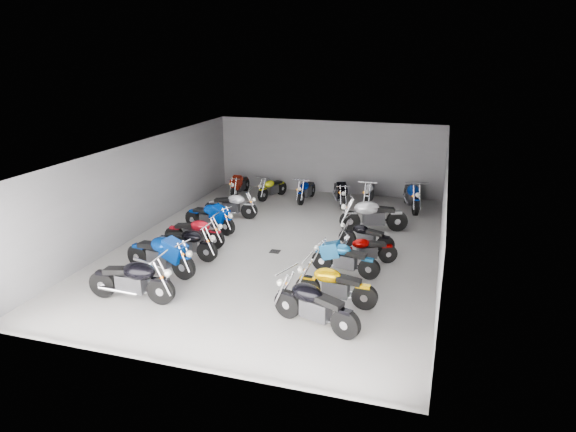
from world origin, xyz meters
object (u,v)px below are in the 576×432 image
object	(u,v)px
motorcycle_right_b	(335,285)
motorcycle_back_a	(240,184)
motorcycle_back_f	(412,196)
motorcycle_left_e	(210,217)
motorcycle_left_b	(161,255)
motorcycle_back_e	(369,193)
motorcycle_right_d	(366,250)
motorcycle_left_c	(186,243)
drain_grate	(275,251)
motorcycle_right_a	(314,306)
motorcycle_left_f	(231,205)
motorcycle_right_e	(365,236)
motorcycle_back_b	(272,188)
motorcycle_back_c	(306,190)
motorcycle_left_a	(132,280)
motorcycle_right_f	(373,215)
motorcycle_back_d	(340,192)
motorcycle_left_d	(195,232)
motorcycle_right_c	(344,259)

from	to	relation	value
motorcycle_right_b	motorcycle_back_a	world-z (taller)	motorcycle_right_b
motorcycle_back_f	motorcycle_left_e	bearing A→B (deg)	20.81
motorcycle_left_b	motorcycle_back_f	bearing A→B (deg)	154.23
motorcycle_back_e	motorcycle_right_d	bearing A→B (deg)	96.72
motorcycle_left_e	motorcycle_back_e	bearing A→B (deg)	151.61
motorcycle_right_d	motorcycle_left_e	bearing A→B (deg)	52.40
motorcycle_left_b	motorcycle_left_c	xyz separation A→B (m)	(0.17, 1.19, -0.07)
drain_grate	motorcycle_right_b	world-z (taller)	motorcycle_right_b
motorcycle_left_e	motorcycle_right_a	xyz separation A→B (m)	(5.11, -5.29, 0.03)
motorcycle_left_f	motorcycle_right_e	size ratio (longest dim) A/B	1.12
motorcycle_back_b	motorcycle_right_a	bearing A→B (deg)	132.81
drain_grate	motorcycle_back_c	bearing A→B (deg)	95.32
motorcycle_left_c	motorcycle_back_b	world-z (taller)	motorcycle_left_c
motorcycle_left_e	motorcycle_back_f	bearing A→B (deg)	141.41
motorcycle_left_a	motorcycle_right_d	bearing A→B (deg)	124.57
drain_grate	motorcycle_left_f	xyz separation A→B (m)	(-2.67, 2.81, 0.49)
motorcycle_right_b	motorcycle_right_f	bearing A→B (deg)	2.45
motorcycle_right_b	motorcycle_back_d	size ratio (longest dim) A/B	1.04
motorcycle_back_b	motorcycle_back_d	world-z (taller)	motorcycle_back_d
motorcycle_left_c	motorcycle_back_b	xyz separation A→B (m)	(0.34, 7.17, -0.05)
motorcycle_left_a	motorcycle_left_c	size ratio (longest dim) A/B	1.12
motorcycle_left_c	motorcycle_back_a	world-z (taller)	motorcycle_left_c
motorcycle_back_a	motorcycle_back_b	bearing A→B (deg)	176.70
motorcycle_left_b	motorcycle_back_f	xyz separation A→B (m)	(6.37, 8.44, -0.01)
motorcycle_right_d	motorcycle_back_a	world-z (taller)	motorcycle_back_a
motorcycle_left_d	motorcycle_back_a	bearing A→B (deg)	-172.98
motorcycle_left_d	motorcycle_back_f	world-z (taller)	motorcycle_back_f
motorcycle_back_a	motorcycle_right_a	bearing A→B (deg)	119.46
motorcycle_left_e	motorcycle_back_d	world-z (taller)	motorcycle_left_e
motorcycle_right_a	motorcycle_left_b	bearing A→B (deg)	90.82
motorcycle_left_a	motorcycle_right_f	world-z (taller)	motorcycle_right_f
motorcycle_left_c	motorcycle_right_f	xyz separation A→B (m)	(5.08, 4.20, 0.07)
motorcycle_right_d	drain_grate	bearing A→B (deg)	62.51
motorcycle_left_e	motorcycle_back_b	xyz separation A→B (m)	(0.71, 4.69, -0.07)
motorcycle_left_a	motorcycle_left_b	bearing A→B (deg)	-177.56
motorcycle_right_e	motorcycle_right_f	size ratio (longest dim) A/B	0.79
motorcycle_left_a	motorcycle_right_a	size ratio (longest dim) A/B	1.07
motorcycle_back_a	motorcycle_right_c	bearing A→B (deg)	129.80
drain_grate	motorcycle_back_d	size ratio (longest dim) A/B	0.16
drain_grate	motorcycle_left_e	distance (m)	3.04
motorcycle_back_b	motorcycle_back_d	size ratio (longest dim) A/B	0.90
motorcycle_left_b	drain_grate	bearing A→B (deg)	145.79
motorcycle_left_f	motorcycle_right_d	bearing A→B (deg)	55.86
motorcycle_left_a	motorcycle_back_b	size ratio (longest dim) A/B	1.29
motorcycle_right_e	motorcycle_right_a	bearing A→B (deg)	-172.56
motorcycle_left_b	motorcycle_left_d	size ratio (longest dim) A/B	1.15
motorcycle_left_c	motorcycle_back_b	distance (m)	7.18
motorcycle_right_b	motorcycle_back_e	distance (m)	9.10
motorcycle_left_c	motorcycle_back_d	size ratio (longest dim) A/B	1.04
motorcycle_right_d	motorcycle_back_f	size ratio (longest dim) A/B	0.75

